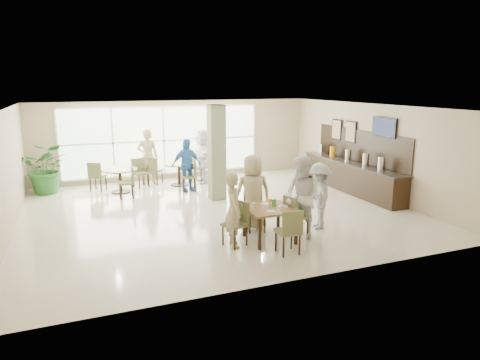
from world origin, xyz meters
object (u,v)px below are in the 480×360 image
object	(u,v)px
round_table_right	(179,169)
teen_right	(303,198)
potted_plant	(47,168)
buffet_counter	(351,174)
round_table_left	(120,174)
teen_left	(234,210)
main_table	(270,211)
teen_far	(253,192)
teen_standing	(319,196)
adult_b	(203,156)
adult_standing	(148,157)
adult_a	(186,165)

from	to	relation	value
round_table_right	teen_right	xyz separation A→B (m)	(1.39, -5.95, 0.37)
round_table_right	potted_plant	bearing A→B (deg)	173.98
buffet_counter	round_table_right	bearing A→B (deg)	150.10
round_table_left	teen_left	distance (m)	5.92
main_table	teen_right	size ratio (longest dim) A/B	0.56
teen_far	main_table	bearing A→B (deg)	100.53
round_table_left	teen_standing	distance (m)	6.64
main_table	teen_far	xyz separation A→B (m)	(-0.05, 0.84, 0.23)
main_table	teen_left	distance (m)	0.87
round_table_right	teen_right	world-z (taller)	teen_right
teen_right	adult_b	distance (m)	6.07
adult_b	adult_standing	world-z (taller)	adult_standing
teen_right	round_table_left	bearing A→B (deg)	-170.60
round_table_left	round_table_right	size ratio (longest dim) A/B	1.10
buffet_counter	adult_standing	world-z (taller)	buffet_counter
teen_right	adult_standing	world-z (taller)	adult_standing
teen_left	adult_a	world-z (taller)	adult_a
teen_right	adult_b	size ratio (longest dim) A/B	0.99
adult_a	adult_standing	bearing A→B (deg)	114.29
round_table_left	round_table_right	xyz separation A→B (m)	(1.98, 0.27, -0.02)
round_table_left	teen_far	xyz separation A→B (m)	(2.54, -4.77, 0.32)
adult_b	round_table_left	bearing A→B (deg)	-76.01
round_table_right	adult_standing	bearing A→B (deg)	152.44
potted_plant	teen_far	distance (m)	7.20
round_table_left	adult_b	xyz separation A→B (m)	(2.85, 0.37, 0.35)
round_table_left	adult_b	bearing A→B (deg)	7.41
teen_left	teen_far	bearing A→B (deg)	-36.30
adult_a	teen_left	bearing A→B (deg)	-104.67
potted_plant	adult_b	xyz separation A→B (m)	(4.98, -0.34, 0.13)
main_table	teen_standing	size ratio (longest dim) A/B	0.65
round_table_left	teen_standing	bearing A→B (deg)	-52.59
teen_left	teen_far	size ratio (longest dim) A/B	0.89
round_table_right	round_table_left	bearing A→B (deg)	-172.14
teen_left	adult_a	size ratio (longest dim) A/B	0.95
buffet_counter	adult_b	distance (m)	5.03
potted_plant	teen_standing	bearing A→B (deg)	-44.11
teen_far	adult_standing	world-z (taller)	adult_standing
round_table_left	potted_plant	size ratio (longest dim) A/B	0.70
potted_plant	adult_standing	bearing A→B (deg)	1.14
adult_b	teen_far	bearing A→B (deg)	3.17
round_table_right	adult_b	size ratio (longest dim) A/B	0.55
main_table	round_table_right	size ratio (longest dim) A/B	1.00
potted_plant	teen_standing	world-z (taller)	potted_plant
adult_standing	teen_right	bearing A→B (deg)	119.97
teen_left	teen_far	distance (m)	1.20
teen_right	teen_standing	world-z (taller)	teen_right
adult_standing	adult_a	bearing A→B (deg)	135.78
teen_standing	adult_a	distance (m)	5.08
buffet_counter	adult_standing	xyz separation A→B (m)	(-5.89, 3.34, 0.40)
round_table_left	adult_a	bearing A→B (deg)	-16.82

